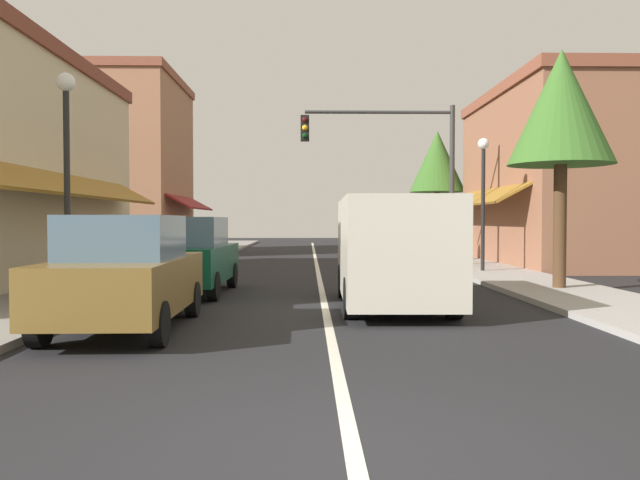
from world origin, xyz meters
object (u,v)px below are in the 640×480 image
at_px(parked_car_nearest_left, 126,274).
at_px(tree_right_far, 437,162).
at_px(parked_car_second_left, 189,256).
at_px(traffic_signal_mast_arm, 400,156).
at_px(street_lamp_right_mid, 483,181).
at_px(van_in_lane, 392,248).
at_px(tree_right_near, 561,109).
at_px(street_lamp_left_near, 67,149).

xyz_separation_m(parked_car_nearest_left, tree_right_far, (8.95, 20.59, 3.58)).
xyz_separation_m(parked_car_second_left, traffic_signal_mast_arm, (5.98, 7.93, 3.09)).
bearing_deg(street_lamp_right_mid, van_in_lane, -117.04).
distance_m(traffic_signal_mast_arm, tree_right_near, 8.25).
xyz_separation_m(van_in_lane, street_lamp_left_near, (-6.34, 0.11, 1.94)).
bearing_deg(parked_car_nearest_left, van_in_lane, 30.00).
relative_size(parked_car_nearest_left, street_lamp_right_mid, 0.97).
bearing_deg(parked_car_second_left, tree_right_far, 61.91).
xyz_separation_m(parked_car_second_left, tree_right_near, (8.65, 0.13, 3.41)).
distance_m(parked_car_nearest_left, street_lamp_right_mid, 13.30).
xyz_separation_m(parked_car_nearest_left, street_lamp_right_mid, (8.30, 10.20, 2.04)).
bearing_deg(parked_car_nearest_left, street_lamp_right_mid, 50.12).
height_order(van_in_lane, tree_right_near, tree_right_near).
xyz_separation_m(van_in_lane, street_lamp_right_mid, (3.86, 7.56, 1.78)).
relative_size(street_lamp_right_mid, tree_right_near, 0.75).
xyz_separation_m(traffic_signal_mast_arm, tree_right_far, (2.90, 7.72, 0.49)).
bearing_deg(parked_car_second_left, street_lamp_right_mid, 34.02).
height_order(van_in_lane, traffic_signal_mast_arm, traffic_signal_mast_arm).
bearing_deg(parked_car_nearest_left, tree_right_far, 65.78).
relative_size(parked_car_nearest_left, tree_right_near, 0.72).
distance_m(parked_car_second_left, tree_right_near, 9.30).
bearing_deg(traffic_signal_mast_arm, tree_right_far, 69.38).
distance_m(van_in_lane, street_lamp_right_mid, 8.67).
bearing_deg(street_lamp_left_near, parked_car_second_left, 48.35).
height_order(street_lamp_left_near, street_lamp_right_mid, street_lamp_left_near).
height_order(traffic_signal_mast_arm, street_lamp_left_near, traffic_signal_mast_arm).
xyz_separation_m(parked_car_nearest_left, street_lamp_left_near, (-1.90, 2.75, 2.21)).
xyz_separation_m(street_lamp_right_mid, tree_right_far, (0.65, 10.40, 1.53)).
distance_m(tree_right_near, tree_right_far, 15.53).
bearing_deg(street_lamp_left_near, tree_right_far, 58.72).
distance_m(van_in_lane, tree_right_far, 18.80).
xyz_separation_m(street_lamp_left_near, tree_right_far, (10.84, 17.85, 1.37)).
relative_size(street_lamp_right_mid, tree_right_far, 0.72).
height_order(parked_car_nearest_left, street_lamp_right_mid, street_lamp_right_mid).
bearing_deg(tree_right_near, parked_car_nearest_left, -149.78).
bearing_deg(tree_right_far, street_lamp_left_near, -121.28).
distance_m(parked_car_nearest_left, street_lamp_left_near, 4.00).
distance_m(parked_car_second_left, tree_right_far, 18.35).
height_order(street_lamp_right_mid, tree_right_far, tree_right_far).
distance_m(parked_car_second_left, van_in_lane, 4.96).
height_order(parked_car_second_left, street_lamp_left_near, street_lamp_left_near).
bearing_deg(parked_car_nearest_left, traffic_signal_mast_arm, 64.12).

